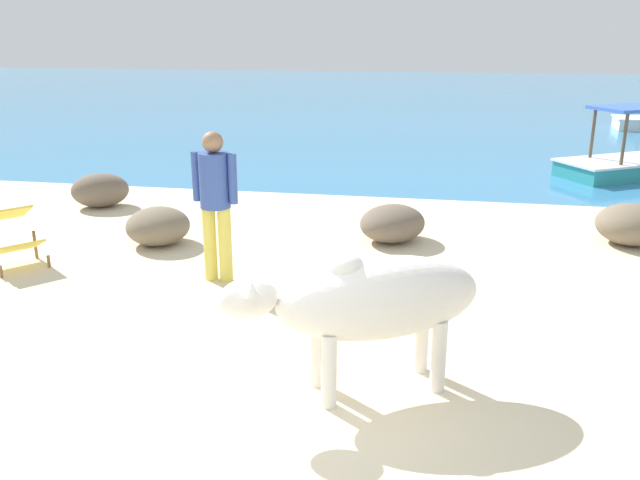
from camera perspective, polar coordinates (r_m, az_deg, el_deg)
sand_beach at (r=4.65m, az=-11.45°, el=-17.30°), size 18.00×14.00×0.04m
water_surface at (r=25.69m, az=7.05°, el=11.63°), size 60.00×36.00×0.03m
cow at (r=4.89m, az=4.48°, el=-5.13°), size 1.93×1.22×1.11m
deck_chair_near at (r=8.41m, az=-24.96°, el=0.59°), size 0.93×0.89×0.68m
person_standing at (r=7.07m, az=-8.98°, el=3.79°), size 0.51×0.32×1.62m
shore_rock_large at (r=10.73m, az=-18.33°, el=4.08°), size 1.06×0.97×0.52m
shore_rock_medium at (r=8.65m, az=-13.72°, el=1.17°), size 0.88×0.91×0.47m
shore_rock_small at (r=8.57m, az=6.23°, el=1.43°), size 1.16×1.18×0.47m
shore_rock_flat at (r=9.27m, az=25.14°, el=1.21°), size 1.20×1.20×0.51m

